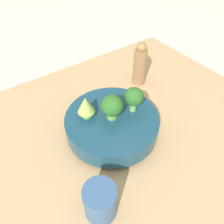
% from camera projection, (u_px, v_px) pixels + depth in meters
% --- Properties ---
extents(ground_plane, '(6.00, 6.00, 0.00)m').
position_uv_depth(ground_plane, '(104.00, 140.00, 0.69)').
color(ground_plane, beige).
extents(table, '(1.07, 0.74, 0.05)m').
position_uv_depth(table, '(104.00, 135.00, 0.67)').
color(table, tan).
rests_on(table, ground_plane).
extents(bowl, '(0.26, 0.26, 0.07)m').
position_uv_depth(bowl, '(112.00, 124.00, 0.62)').
color(bowl, navy).
rests_on(bowl, table).
extents(broccoli_floret_right, '(0.05, 0.05, 0.08)m').
position_uv_depth(broccoli_floret_right, '(134.00, 97.00, 0.59)').
color(broccoli_floret_right, '#7AB256').
rests_on(broccoli_floret_right, bowl).
extents(broccoli_floret_center, '(0.06, 0.06, 0.07)m').
position_uv_depth(broccoli_floret_center, '(112.00, 106.00, 0.57)').
color(broccoli_floret_center, '#6BA34C').
rests_on(broccoli_floret_center, bowl).
extents(romanesco_piece_far, '(0.05, 0.05, 0.07)m').
position_uv_depth(romanesco_piece_far, '(86.00, 106.00, 0.58)').
color(romanesco_piece_far, '#6BA34C').
rests_on(romanesco_piece_far, bowl).
extents(cup, '(0.07, 0.07, 0.09)m').
position_uv_depth(cup, '(100.00, 201.00, 0.46)').
color(cup, '#33567F').
rests_on(cup, table).
extents(pepper_mill, '(0.05, 0.05, 0.16)m').
position_uv_depth(pepper_mill, '(140.00, 65.00, 0.77)').
color(pepper_mill, '#997047').
rests_on(pepper_mill, table).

